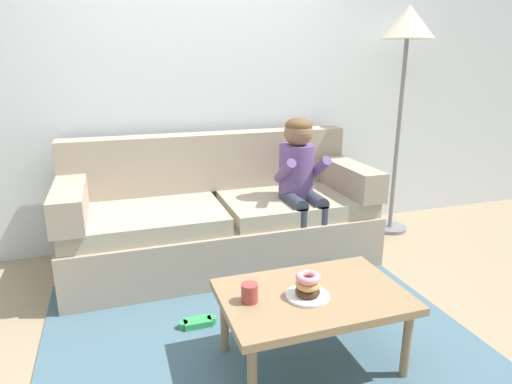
# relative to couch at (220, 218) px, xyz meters

# --- Properties ---
(ground) EXTENTS (10.00, 10.00, 0.00)m
(ground) POSITION_rel_couch_xyz_m (-0.04, -0.85, -0.34)
(ground) COLOR #9E896B
(wall_back) EXTENTS (8.00, 0.10, 2.80)m
(wall_back) POSITION_rel_couch_xyz_m (-0.04, 0.55, 1.06)
(wall_back) COLOR silver
(wall_back) RESTS_ON ground
(area_rug) EXTENTS (2.32, 2.05, 0.01)m
(area_rug) POSITION_rel_couch_xyz_m (-0.04, -1.10, -0.34)
(area_rug) COLOR #476675
(area_rug) RESTS_ON ground
(couch) EXTENTS (2.26, 0.90, 0.95)m
(couch) POSITION_rel_couch_xyz_m (0.00, 0.00, 0.00)
(couch) COLOR tan
(couch) RESTS_ON ground
(coffee_table) EXTENTS (0.90, 0.59, 0.41)m
(coffee_table) POSITION_rel_couch_xyz_m (0.14, -1.35, 0.02)
(coffee_table) COLOR #937551
(coffee_table) RESTS_ON ground
(person_child) EXTENTS (0.34, 0.58, 1.10)m
(person_child) POSITION_rel_couch_xyz_m (0.56, -0.21, 0.33)
(person_child) COLOR #664C84
(person_child) RESTS_ON ground
(plate) EXTENTS (0.21, 0.21, 0.01)m
(plate) POSITION_rel_couch_xyz_m (0.09, -1.38, 0.07)
(plate) COLOR white
(plate) RESTS_ON coffee_table
(donut) EXTENTS (0.12, 0.12, 0.04)m
(donut) POSITION_rel_couch_xyz_m (0.09, -1.38, 0.10)
(donut) COLOR #422619
(donut) RESTS_ON plate
(donut_second) EXTENTS (0.13, 0.13, 0.04)m
(donut_second) POSITION_rel_couch_xyz_m (0.09, -1.38, 0.13)
(donut_second) COLOR tan
(donut_second) RESTS_ON donut
(donut_third) EXTENTS (0.17, 0.17, 0.04)m
(donut_third) POSITION_rel_couch_xyz_m (0.09, -1.38, 0.17)
(donut_third) COLOR pink
(donut_third) RESTS_ON donut_second
(mug) EXTENTS (0.08, 0.08, 0.09)m
(mug) POSITION_rel_couch_xyz_m (-0.18, -1.33, 0.11)
(mug) COLOR #993D38
(mug) RESTS_ON coffee_table
(toy_controller) EXTENTS (0.23, 0.09, 0.05)m
(toy_controller) POSITION_rel_couch_xyz_m (-0.35, -0.85, -0.32)
(toy_controller) COLOR #339E56
(toy_controller) RESTS_ON ground
(floor_lamp) EXTENTS (0.43, 0.43, 1.93)m
(floor_lamp) POSITION_rel_couch_xyz_m (1.63, 0.14, 1.33)
(floor_lamp) COLOR slate
(floor_lamp) RESTS_ON ground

